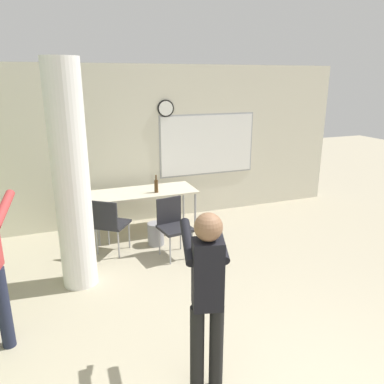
% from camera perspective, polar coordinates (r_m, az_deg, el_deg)
% --- Properties ---
extents(wall_back, '(8.00, 0.15, 2.80)m').
position_cam_1_polar(wall_back, '(6.84, -7.69, 7.02)').
color(wall_back, beige).
rests_on(wall_back, ground_plane).
extents(support_pillar, '(0.43, 0.43, 2.80)m').
position_cam_1_polar(support_pillar, '(4.73, -17.92, 1.86)').
color(support_pillar, white).
rests_on(support_pillar, ground_plane).
extents(folding_table, '(1.76, 0.73, 0.74)m').
position_cam_1_polar(folding_table, '(6.38, -7.37, -0.28)').
color(folding_table, beige).
rests_on(folding_table, ground_plane).
extents(bottle_on_table, '(0.07, 0.07, 0.30)m').
position_cam_1_polar(bottle_on_table, '(6.24, -5.48, 0.96)').
color(bottle_on_table, '#4C3319').
rests_on(bottle_on_table, folding_table).
extents(waste_bin, '(0.26, 0.26, 0.36)m').
position_cam_1_polar(waste_bin, '(6.04, -5.54, -6.35)').
color(waste_bin, gray).
rests_on(waste_bin, ground_plane).
extents(chair_table_left, '(0.62, 0.62, 0.87)m').
position_cam_1_polar(chair_table_left, '(5.73, -12.41, -4.48)').
color(chair_table_left, '#232328').
rests_on(chair_table_left, ground_plane).
extents(chair_table_front, '(0.50, 0.50, 0.87)m').
position_cam_1_polar(chair_table_front, '(5.56, -2.90, -4.75)').
color(chair_table_front, '#232328').
rests_on(chair_table_front, ground_plane).
extents(person_playing_front, '(0.46, 0.67, 1.61)m').
position_cam_1_polar(person_playing_front, '(3.08, 2.28, -14.72)').
color(person_playing_front, black).
rests_on(person_playing_front, ground_plane).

